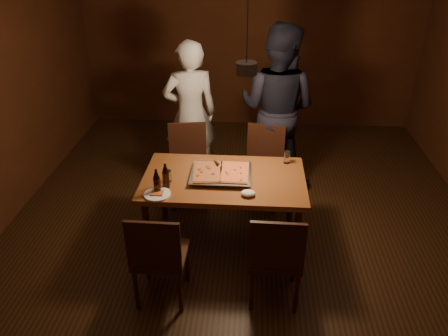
# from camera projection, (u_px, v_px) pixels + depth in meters

# --- Properties ---
(room_shell) EXTENTS (6.00, 6.00, 6.00)m
(room_shell) POSITION_uv_depth(u_px,v_px,m) (245.00, 108.00, 3.80)
(room_shell) COLOR #36220E
(room_shell) RESTS_ON ground
(dining_table) EXTENTS (1.50, 0.90, 0.75)m
(dining_table) POSITION_uv_depth(u_px,v_px,m) (224.00, 184.00, 4.07)
(dining_table) COLOR brown
(dining_table) RESTS_ON floor
(chair_far_left) EXTENTS (0.48, 0.48, 0.49)m
(chair_far_left) POSITION_uv_depth(u_px,v_px,m) (188.00, 156.00, 4.88)
(chair_far_left) COLOR #38190F
(chair_far_left) RESTS_ON floor
(chair_far_right) EXTENTS (0.49, 0.49, 0.49)m
(chair_far_right) POSITION_uv_depth(u_px,v_px,m) (264.00, 158.00, 4.83)
(chair_far_right) COLOR #38190F
(chair_far_right) RESTS_ON floor
(chair_near_left) EXTENTS (0.43, 0.43, 0.49)m
(chair_near_left) POSITION_uv_depth(u_px,v_px,m) (158.00, 251.00, 3.44)
(chair_near_left) COLOR #38190F
(chair_near_left) RESTS_ON floor
(chair_near_right) EXTENTS (0.43, 0.43, 0.49)m
(chair_near_right) POSITION_uv_depth(u_px,v_px,m) (276.00, 252.00, 3.43)
(chair_near_right) COLOR #38190F
(chair_near_right) RESTS_ON floor
(pizza_tray) EXTENTS (0.59, 0.50, 0.05)m
(pizza_tray) POSITION_uv_depth(u_px,v_px,m) (221.00, 175.00, 4.03)
(pizza_tray) COLOR silver
(pizza_tray) RESTS_ON dining_table
(pizza_meat) EXTENTS (0.29, 0.42, 0.02)m
(pizza_meat) POSITION_uv_depth(u_px,v_px,m) (207.00, 172.00, 4.02)
(pizza_meat) COLOR maroon
(pizza_meat) RESTS_ON pizza_tray
(pizza_cheese) EXTENTS (0.26, 0.41, 0.02)m
(pizza_cheese) POSITION_uv_depth(u_px,v_px,m) (235.00, 172.00, 4.01)
(pizza_cheese) COLOR gold
(pizza_cheese) RESTS_ON pizza_tray
(spatula) EXTENTS (0.18, 0.26, 0.04)m
(spatula) POSITION_uv_depth(u_px,v_px,m) (221.00, 170.00, 4.04)
(spatula) COLOR silver
(spatula) RESTS_ON pizza_tray
(beer_bottle_a) EXTENTS (0.06, 0.06, 0.23)m
(beer_bottle_a) POSITION_uv_depth(u_px,v_px,m) (157.00, 181.00, 3.75)
(beer_bottle_a) COLOR black
(beer_bottle_a) RESTS_ON dining_table
(beer_bottle_b) EXTENTS (0.06, 0.06, 0.23)m
(beer_bottle_b) POSITION_uv_depth(u_px,v_px,m) (166.00, 176.00, 3.83)
(beer_bottle_b) COLOR black
(beer_bottle_b) RESTS_ON dining_table
(water_glass_left) EXTENTS (0.07, 0.07, 0.11)m
(water_glass_left) POSITION_uv_depth(u_px,v_px,m) (168.00, 176.00, 3.95)
(water_glass_left) COLOR silver
(water_glass_left) RESTS_ON dining_table
(water_glass_right) EXTENTS (0.06, 0.06, 0.12)m
(water_glass_right) POSITION_uv_depth(u_px,v_px,m) (287.00, 157.00, 4.26)
(water_glass_right) COLOR silver
(water_glass_right) RESTS_ON dining_table
(plate_slice) EXTENTS (0.23, 0.23, 0.03)m
(plate_slice) POSITION_uv_depth(u_px,v_px,m) (157.00, 194.00, 3.76)
(plate_slice) COLOR white
(plate_slice) RESTS_ON dining_table
(napkin) EXTENTS (0.13, 0.10, 0.05)m
(napkin) POSITION_uv_depth(u_px,v_px,m) (248.00, 193.00, 3.74)
(napkin) COLOR white
(napkin) RESTS_ON dining_table
(diner_white) EXTENTS (0.72, 0.57, 1.73)m
(diner_white) POSITION_uv_depth(u_px,v_px,m) (190.00, 114.00, 5.11)
(diner_white) COLOR silver
(diner_white) RESTS_ON floor
(diner_dark) EXTENTS (1.16, 1.06, 1.93)m
(diner_dark) POSITION_uv_depth(u_px,v_px,m) (277.00, 108.00, 4.99)
(diner_dark) COLOR black
(diner_dark) RESTS_ON floor
(pendant_lamp) EXTENTS (0.18, 0.18, 1.10)m
(pendant_lamp) POSITION_uv_depth(u_px,v_px,m) (246.00, 67.00, 3.62)
(pendant_lamp) COLOR black
(pendant_lamp) RESTS_ON ceiling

